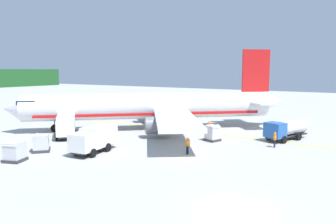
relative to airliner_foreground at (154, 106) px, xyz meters
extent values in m
cylinder|color=white|center=(-0.39, 0.42, 0.11)|extent=(27.18, 29.06, 3.80)
cone|color=white|center=(-13.39, 14.54, 0.11)|extent=(4.28, 4.21, 3.61)
cone|color=white|center=(12.89, -14.00, 0.51)|extent=(4.54, 4.54, 3.23)
cube|color=#192333|center=(-11.90, 12.93, 0.96)|extent=(4.00, 3.95, 0.60)
cube|color=white|center=(-5.76, -7.24, -0.56)|extent=(15.70, 13.40, 0.50)
cylinder|color=slate|center=(-4.96, -4.06, -1.76)|extent=(3.79, 3.84, 2.20)
cube|color=white|center=(7.69, 5.14, -0.56)|extent=(14.18, 15.18, 0.50)
cylinder|color=slate|center=(4.46, 4.61, -1.76)|extent=(3.79, 3.84, 2.20)
cube|color=red|center=(10.79, -11.72, 5.26)|extent=(3.24, 3.48, 6.50)
cube|color=white|center=(10.79, -11.72, 0.51)|extent=(9.82, 9.40, 0.24)
cube|color=red|center=(-0.39, 0.42, -0.94)|extent=(24.60, 26.28, 0.36)
cylinder|color=black|center=(-9.65, 10.48, -2.84)|extent=(1.00, 1.05, 1.10)
cylinder|color=gray|center=(-9.65, 10.48, -2.04)|extent=(0.20, 0.20, 0.50)
cylinder|color=black|center=(-1.28, -2.45, -2.84)|extent=(1.00, 1.05, 1.10)
cylinder|color=gray|center=(-1.28, -2.45, -2.04)|extent=(0.20, 0.20, 0.50)
cylinder|color=black|center=(2.54, 1.08, -2.84)|extent=(1.00, 1.05, 1.10)
cylinder|color=gray|center=(2.54, 1.08, -2.04)|extent=(0.20, 0.20, 0.50)
cube|color=white|center=(-12.51, 4.71, -1.89)|extent=(2.84, 2.81, 1.80)
cube|color=#192333|center=(-13.08, 4.08, -1.53)|extent=(1.43, 1.30, 0.94)
cube|color=white|center=(-10.61, 6.83, -1.69)|extent=(4.24, 4.37, 2.21)
cube|color=#262628|center=(-11.21, 6.16, -2.87)|extent=(4.95, 5.27, 0.16)
cylinder|color=black|center=(-11.49, 4.20, -2.94)|extent=(0.81, 0.86, 0.90)
cylinder|color=black|center=(-13.13, 5.67, -2.94)|extent=(0.81, 0.86, 0.90)
cylinder|color=black|center=(-9.79, 6.10, -2.94)|extent=(0.81, 0.86, 0.90)
cylinder|color=black|center=(-11.43, 7.57, -2.94)|extent=(0.81, 0.86, 0.90)
cube|color=white|center=(-16.77, -2.92, -1.89)|extent=(2.12, 2.45, 1.80)
cube|color=#192333|center=(-17.61, -3.06, -1.53)|extent=(0.37, 1.84, 0.94)
cube|color=white|center=(-13.89, -2.47, -1.73)|extent=(4.32, 2.80, 2.12)
cube|color=#262628|center=(-14.77, -2.61, -2.87)|extent=(6.00, 2.43, 0.16)
cylinder|color=black|center=(-16.30, -3.96, -2.94)|extent=(0.93, 0.42, 0.90)
cylinder|color=black|center=(-16.64, -1.79, -2.94)|extent=(0.93, 0.42, 0.90)
cylinder|color=black|center=(-13.71, -3.56, -2.94)|extent=(0.93, 0.42, 0.90)
cylinder|color=black|center=(-14.06, -1.39, -2.94)|extent=(0.93, 0.42, 0.90)
cube|color=#2659A5|center=(0.70, -17.52, -1.89)|extent=(2.49, 2.71, 1.80)
cube|color=#192333|center=(-0.09, -17.21, -1.53)|extent=(0.77, 1.74, 0.94)
cylinder|color=silver|center=(3.79, -18.77, -1.89)|extent=(4.96, 3.40, 1.80)
cube|color=#262628|center=(2.96, -18.44, -2.87)|extent=(6.76, 3.92, 0.16)
cylinder|color=black|center=(0.57, -18.66, -2.94)|extent=(0.94, 0.60, 0.90)
cylinder|color=black|center=(1.39, -16.62, -2.94)|extent=(0.94, 0.60, 0.90)
cylinder|color=black|center=(3.38, -19.79, -2.94)|extent=(0.94, 0.60, 0.90)
cylinder|color=black|center=(4.20, -17.75, -2.94)|extent=(0.94, 0.60, 0.90)
cube|color=#333338|center=(-17.63, 2.48, -3.24)|extent=(2.47, 2.47, 0.30)
cube|color=silver|center=(-17.63, 2.48, -2.32)|extent=(2.19, 2.19, 1.54)
cube|color=silver|center=(-18.04, 2.84, -1.70)|extent=(1.51, 1.60, 0.57)
cube|color=#333338|center=(-2.87, -10.83, -3.24)|extent=(2.05, 2.05, 0.30)
cube|color=silver|center=(-2.87, -10.83, -2.27)|extent=(1.80, 1.80, 1.65)
cube|color=silver|center=(-3.03, -11.30, -1.59)|extent=(1.56, 1.02, 0.54)
cube|color=#333338|center=(-21.38, 1.32, -3.24)|extent=(2.22, 2.22, 0.30)
cube|color=silver|center=(-21.38, 1.32, -2.29)|extent=(1.96, 1.96, 1.60)
cube|color=silver|center=(-21.88, 1.13, -1.64)|extent=(1.12, 1.66, 0.56)
cylinder|color=#191E33|center=(1.73, -8.11, -2.99)|extent=(0.14, 0.14, 0.80)
cylinder|color=#191E33|center=(1.75, -8.29, -2.99)|extent=(0.14, 0.14, 0.80)
cube|color=orange|center=(1.74, -8.20, -2.29)|extent=(0.27, 0.46, 0.60)
cube|color=silver|center=(1.74, -8.20, -2.25)|extent=(0.28, 0.47, 0.06)
sphere|color=tan|center=(1.74, -8.20, -1.87)|extent=(0.22, 0.22, 0.22)
cylinder|color=orange|center=(1.71, -7.93, -2.25)|extent=(0.09, 0.09, 0.57)
cylinder|color=orange|center=(1.77, -8.47, -2.25)|extent=(0.09, 0.09, 0.57)
cylinder|color=#191E33|center=(-2.19, -18.23, -2.95)|extent=(0.14, 0.14, 0.88)
cylinder|color=#191E33|center=(-2.01, -18.23, -2.95)|extent=(0.14, 0.14, 0.88)
cube|color=orange|center=(-2.10, -18.23, -2.19)|extent=(0.44, 0.23, 0.66)
cube|color=silver|center=(-2.10, -18.23, -2.15)|extent=(0.45, 0.24, 0.06)
sphere|color=tan|center=(-2.10, -18.23, -1.74)|extent=(0.24, 0.24, 0.24)
cylinder|color=orange|center=(-2.37, -18.22, -2.15)|extent=(0.09, 0.09, 0.62)
cylinder|color=orange|center=(-1.83, -18.23, -2.15)|extent=(0.09, 0.09, 0.62)
cylinder|color=#191E33|center=(-9.96, -11.37, -2.95)|extent=(0.14, 0.14, 0.88)
cylinder|color=#191E33|center=(-10.13, -11.31, -2.95)|extent=(0.14, 0.14, 0.88)
cube|color=orange|center=(-10.05, -11.34, -2.18)|extent=(0.49, 0.34, 0.66)
cube|color=silver|center=(-10.05, -11.34, -2.14)|extent=(0.50, 0.36, 0.06)
sphere|color=tan|center=(-10.05, -11.34, -1.73)|extent=(0.24, 0.24, 0.24)
cylinder|color=orange|center=(-9.79, -11.42, -2.14)|extent=(0.09, 0.09, 0.63)
cylinder|color=orange|center=(-10.30, -11.26, -2.14)|extent=(0.09, 0.09, 0.63)
cube|color=yellow|center=(1.05, -4.58, -3.39)|extent=(0.30, 60.00, 0.01)
camera|label=1|loc=(-38.60, -27.29, 5.32)|focal=34.24mm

